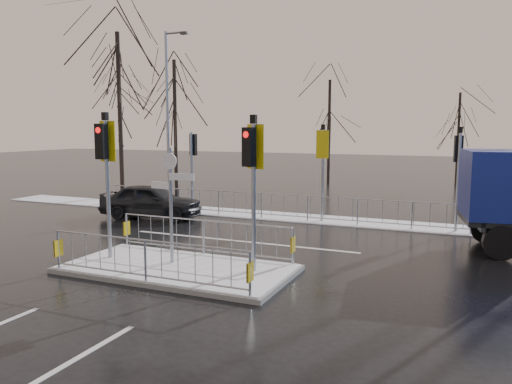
% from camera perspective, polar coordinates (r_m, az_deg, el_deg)
% --- Properties ---
extents(ground, '(120.00, 120.00, 0.00)m').
position_cam_1_polar(ground, '(13.38, -8.93, -8.94)').
color(ground, black).
rests_on(ground, ground).
extents(snow_verge, '(30.00, 2.00, 0.04)m').
position_cam_1_polar(snow_verge, '(20.95, 3.79, -2.89)').
color(snow_verge, white).
rests_on(snow_verge, ground).
extents(lane_markings, '(8.00, 11.38, 0.01)m').
position_cam_1_polar(lane_markings, '(13.11, -9.73, -9.28)').
color(lane_markings, silver).
rests_on(lane_markings, ground).
extents(traffic_island, '(6.00, 3.04, 4.15)m').
position_cam_1_polar(traffic_island, '(13.29, -8.99, -7.30)').
color(traffic_island, slate).
rests_on(traffic_island, ground).
extents(far_kerb_fixtures, '(18.00, 0.65, 3.83)m').
position_cam_1_polar(far_kerb_fixtures, '(20.22, 4.11, -0.39)').
color(far_kerb_fixtures, '#8D929A').
rests_on(far_kerb_fixtures, ground).
extents(car_far_lane, '(4.44, 2.46, 1.43)m').
position_cam_1_polar(car_far_lane, '(21.21, -11.90, -1.00)').
color(car_far_lane, black).
rests_on(car_far_lane, ground).
extents(tree_near_a, '(4.75, 4.75, 8.97)m').
position_cam_1_polar(tree_near_a, '(28.03, -15.40, 11.95)').
color(tree_near_a, black).
rests_on(tree_near_a, ground).
extents(tree_near_b, '(4.00, 4.00, 7.55)m').
position_cam_1_polar(tree_near_b, '(27.73, -9.26, 10.16)').
color(tree_near_b, black).
rests_on(tree_near_b, ground).
extents(tree_near_c, '(3.50, 3.50, 6.61)m').
position_cam_1_polar(tree_near_c, '(31.14, -15.29, 8.50)').
color(tree_near_c, black).
rests_on(tree_near_c, ground).
extents(tree_far_a, '(3.75, 3.75, 7.08)m').
position_cam_1_polar(tree_far_a, '(34.03, 8.39, 9.09)').
color(tree_far_a, black).
rests_on(tree_far_a, ground).
extents(tree_far_b, '(3.25, 3.25, 6.14)m').
position_cam_1_polar(tree_far_b, '(34.83, 22.18, 7.53)').
color(tree_far_b, black).
rests_on(tree_far_b, ground).
extents(street_lamp_left, '(1.25, 0.18, 8.20)m').
position_cam_1_polar(street_lamp_left, '(24.33, -9.95, 9.02)').
color(street_lamp_left, '#8D929A').
rests_on(street_lamp_left, ground).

